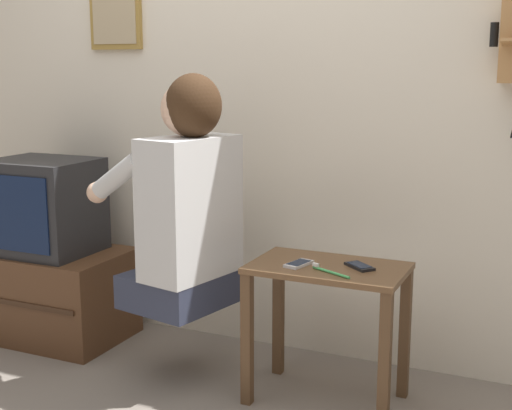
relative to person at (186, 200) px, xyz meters
The scene contains 9 objects.
wall_back 0.76m from the person, 68.91° to the left, with size 6.80×0.05×2.55m.
side_table 0.68m from the person, ahead, with size 0.59×0.36×0.55m.
person is the anchor object (origin of this frame).
tv_stand 1.05m from the person, 168.98° to the left, with size 0.75×0.48×0.43m.
television 0.88m from the person, behind, with size 0.47×0.40×0.44m.
framed_picture 1.13m from the person, 143.07° to the left, with size 0.28×0.03×0.36m.
cell_phone_held 0.53m from the person, ahead, with size 0.09×0.13×0.01m.
cell_phone_spare 0.74m from the person, ahead, with size 0.13×0.13×0.01m.
toothbrush 0.65m from the person, ahead, with size 0.17×0.09×0.02m.
Camera 1 is at (1.21, -1.77, 1.30)m, focal length 50.00 mm.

